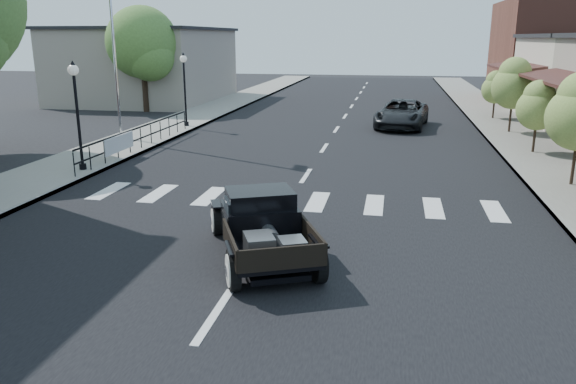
# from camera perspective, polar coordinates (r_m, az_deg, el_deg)

# --- Properties ---
(ground) EXTENTS (120.00, 120.00, 0.00)m
(ground) POSITION_cam_1_polar(r_m,az_deg,el_deg) (12.36, -3.21, -6.07)
(ground) COLOR black
(ground) RESTS_ON ground
(road) EXTENTS (14.00, 80.00, 0.02)m
(road) POSITION_cam_1_polar(r_m,az_deg,el_deg) (26.69, 4.49, 5.66)
(road) COLOR black
(road) RESTS_ON ground
(road_markings) EXTENTS (12.00, 60.00, 0.06)m
(road_markings) POSITION_cam_1_polar(r_m,az_deg,el_deg) (21.82, 3.05, 3.45)
(road_markings) COLOR silver
(road_markings) RESTS_ON ground
(sidewalk_left) EXTENTS (3.00, 80.00, 0.15)m
(sidewalk_left) POSITION_cam_1_polar(r_m,az_deg,el_deg) (28.84, -12.64, 6.20)
(sidewalk_left) COLOR gray
(sidewalk_left) RESTS_ON ground
(sidewalk_right) EXTENTS (3.00, 80.00, 0.15)m
(sidewalk_right) POSITION_cam_1_polar(r_m,az_deg,el_deg) (27.14, 22.69, 4.81)
(sidewalk_right) COLOR gray
(sidewalk_right) RESTS_ON ground
(low_building_left) EXTENTS (10.00, 12.00, 5.00)m
(low_building_left) POSITION_cam_1_polar(r_m,az_deg,el_deg) (43.06, -14.12, 12.31)
(low_building_left) COLOR gray
(low_building_left) RESTS_ON ground
(railing) EXTENTS (0.08, 10.00, 1.00)m
(railing) POSITION_cam_1_polar(r_m,az_deg,el_deg) (23.76, -14.74, 5.55)
(railing) COLOR black
(railing) RESTS_ON sidewalk_left
(banner) EXTENTS (0.04, 2.20, 0.60)m
(banner) POSITION_cam_1_polar(r_m,az_deg,el_deg) (22.00, -16.71, 4.11)
(banner) COLOR silver
(banner) RESTS_ON sidewalk_left
(lamp_post_b) EXTENTS (0.36, 0.36, 3.64)m
(lamp_post_b) POSITION_cam_1_polar(r_m,az_deg,el_deg) (20.22, -20.57, 7.21)
(lamp_post_b) COLOR black
(lamp_post_b) RESTS_ON sidewalk_left
(lamp_post_c) EXTENTS (0.36, 0.36, 3.64)m
(lamp_post_c) POSITION_cam_1_polar(r_m,az_deg,el_deg) (29.19, -10.44, 10.18)
(lamp_post_c) COLOR black
(lamp_post_c) RESTS_ON sidewalk_left
(flagpole) EXTENTS (0.12, 0.12, 10.87)m
(flagpole) POSITION_cam_1_polar(r_m,az_deg,el_deg) (26.10, -17.53, 17.10)
(flagpole) COLOR silver
(flagpole) RESTS_ON sidewalk_left
(big_tree_far) EXTENTS (4.37, 4.37, 6.41)m
(big_tree_far) POSITION_cam_1_polar(r_m,az_deg,el_deg) (36.54, -14.49, 12.91)
(big_tree_far) COLOR #4B7331
(big_tree_far) RESTS_ON ground
(small_tree_c) EXTENTS (1.62, 1.62, 2.70)m
(small_tree_c) POSITION_cam_1_polar(r_m,az_deg,el_deg) (24.08, 23.94, 6.91)
(small_tree_c) COLOR olive
(small_tree_c) RESTS_ON sidewalk_right
(small_tree_d) EXTENTS (2.02, 2.02, 3.37)m
(small_tree_d) POSITION_cam_1_polar(r_m,az_deg,el_deg) (28.91, 21.85, 9.02)
(small_tree_d) COLOR olive
(small_tree_d) RESTS_ON sidewalk_right
(small_tree_e) EXTENTS (1.51, 1.51, 2.52)m
(small_tree_e) POSITION_cam_1_polar(r_m,az_deg,el_deg) (33.66, 20.27, 9.20)
(small_tree_e) COLOR olive
(small_tree_e) RESTS_ON sidewalk_right
(hotrod_pickup) EXTENTS (3.53, 4.68, 1.47)m
(hotrod_pickup) POSITION_cam_1_polar(r_m,az_deg,el_deg) (11.80, -2.68, -3.32)
(hotrod_pickup) COLOR black
(hotrod_pickup) RESTS_ON ground
(second_car) EXTENTS (3.00, 5.36, 1.41)m
(second_car) POSITION_cam_1_polar(r_m,az_deg,el_deg) (29.78, 11.50, 7.78)
(second_car) COLOR black
(second_car) RESTS_ON ground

